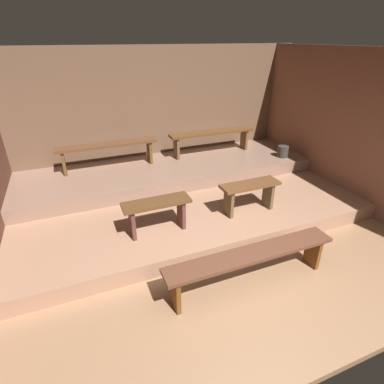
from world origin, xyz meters
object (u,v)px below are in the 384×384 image
Objects in this scene: bench_lower_left at (157,210)px; pail_middle at (283,151)px; bench_lower_right at (250,191)px; bench_middle_left at (107,148)px; bench_floor_center at (251,258)px; bench_middle_right at (212,136)px.

pail_middle is at bearing 22.71° from bench_lower_left.
bench_lower_right is 2.70m from bench_middle_left.
bench_middle_left is at bearing 99.14° from bench_lower_left.
bench_lower_right is 4.11× the size of pail_middle.
pail_middle is (2.25, 2.43, 0.19)m from bench_floor_center.
pail_middle is at bearing 38.90° from bench_lower_right.
bench_lower_right is at bearing 0.00° from bench_lower_left.
bench_lower_left is at bearing -80.86° from bench_middle_left.
bench_middle_left is 2.10m from bench_middle_right.
bench_middle_left is 3.44m from pail_middle.
bench_lower_left is at bearing -131.51° from bench_middle_right.
bench_middle_right is 8.00× the size of pail_middle.
pail_middle reaches higher than bench_floor_center.
bench_middle_left is 1.00× the size of bench_middle_right.
bench_floor_center is 1.18× the size of bench_middle_left.
bench_middle_right is 1.47m from pail_middle.
bench_middle_right is at bearing 0.00° from bench_middle_left.
bench_floor_center is 3.39m from bench_middle_left.
bench_lower_right is 2.01m from pail_middle.
bench_lower_left is 2.70m from bench_middle_right.
bench_middle_right is (1.01, 3.18, 0.46)m from bench_floor_center.
bench_middle_left is (-1.09, 3.18, 0.46)m from bench_floor_center.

